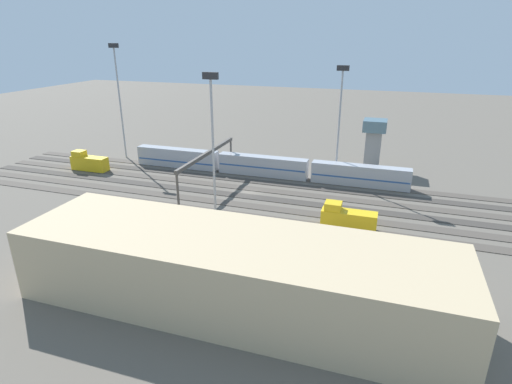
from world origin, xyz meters
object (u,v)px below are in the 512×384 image
at_px(train_on_track_5, 347,219).
at_px(light_mast_2, 340,109).
at_px(train_on_track_0, 263,166).
at_px(maintenance_shed, 234,273).
at_px(control_tower, 374,140).
at_px(signal_gantry, 207,157).
at_px(light_mast_1, 212,131).
at_px(train_on_track_2, 89,162).
at_px(light_mast_0, 118,89).

distance_m(train_on_track_5, light_mast_2, 32.59).
relative_size(train_on_track_0, light_mast_2, 2.61).
bearing_deg(maintenance_shed, control_tower, -100.86).
bearing_deg(signal_gantry, light_mast_1, 118.65).
xyz_separation_m(light_mast_2, maintenance_shed, (5.49, 55.99, -12.42)).
bearing_deg(control_tower, train_on_track_0, 32.80).
height_order(light_mast_1, signal_gantry, light_mast_1).
bearing_deg(light_mast_2, train_on_track_2, 11.75).
bearing_deg(light_mast_2, train_on_track_0, 9.93).
xyz_separation_m(train_on_track_2, signal_gantry, (-35.76, 2.50, 5.40)).
relative_size(train_on_track_2, signal_gantry, 0.33).
distance_m(light_mast_2, signal_gantry, 33.13).
relative_size(light_mast_1, control_tower, 2.16).
height_order(signal_gantry, control_tower, control_tower).
bearing_deg(train_on_track_2, control_tower, -159.44).
relative_size(train_on_track_5, signal_gantry, 0.33).
bearing_deg(maintenance_shed, light_mast_0, -45.38).
bearing_deg(train_on_track_0, light_mast_1, 88.65).
bearing_deg(light_mast_1, train_on_track_5, -171.74).
distance_m(maintenance_shed, control_tower, 70.81).
xyz_separation_m(signal_gantry, control_tower, (-35.33, -29.16, 0.01)).
relative_size(signal_gantry, maintenance_shed, 0.53).
height_order(train_on_track_2, light_mast_0, light_mast_0).
distance_m(light_mast_2, control_tower, 18.46).
distance_m(train_on_track_2, light_mast_1, 50.71).
xyz_separation_m(light_mast_1, maintenance_shed, (-13.21, 24.24, -12.69)).
distance_m(train_on_track_5, control_tower, 42.05).
bearing_deg(train_on_track_0, light_mast_2, -170.07).
bearing_deg(signal_gantry, train_on_track_5, 159.56).
distance_m(train_on_track_2, maintenance_shed, 71.96).
distance_m(train_on_track_0, light_mast_2, 23.54).
bearing_deg(maintenance_shed, signal_gantry, -61.39).
bearing_deg(light_mast_2, train_on_track_5, 102.12).
relative_size(train_on_track_2, light_mast_0, 0.32).
relative_size(light_mast_2, control_tower, 2.12).
distance_m(light_mast_1, maintenance_shed, 30.38).
xyz_separation_m(train_on_track_5, maintenance_shed, (11.54, 27.83, 2.83)).
height_order(train_on_track_0, signal_gantry, signal_gantry).
xyz_separation_m(train_on_track_0, signal_gantry, (9.47, 12.50, 4.96)).
height_order(maintenance_shed, control_tower, control_tower).
xyz_separation_m(train_on_track_0, control_tower, (-25.86, -16.66, 4.97)).
bearing_deg(light_mast_1, light_mast_2, -120.49).
distance_m(train_on_track_2, control_tower, 76.12).
bearing_deg(light_mast_2, light_mast_1, 59.51).
relative_size(light_mast_0, control_tower, 2.46).
distance_m(train_on_track_2, train_on_track_0, 46.32).
bearing_deg(light_mast_2, signal_gantry, 29.66).
xyz_separation_m(train_on_track_0, light_mast_0, (43.44, -3.88, 17.17)).
distance_m(light_mast_0, maintenance_shed, 81.04).
bearing_deg(signal_gantry, control_tower, -140.46).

